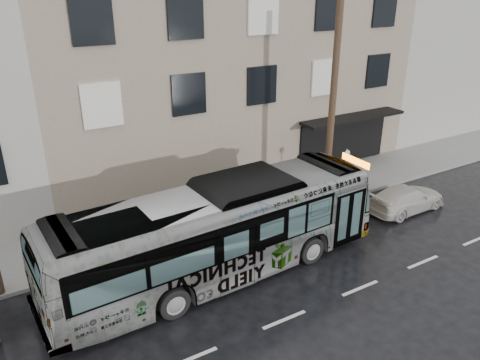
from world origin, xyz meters
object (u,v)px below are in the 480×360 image
object	(u,v)px
utility_pole_front	(332,108)
sign_post	(345,173)
bus	(218,232)
white_sedan	(406,198)

from	to	relation	value
utility_pole_front	sign_post	size ratio (longest dim) A/B	3.75
utility_pole_front	bus	bearing A→B (deg)	-160.27
sign_post	white_sedan	distance (m)	3.01
bus	white_sedan	world-z (taller)	bus
bus	white_sedan	distance (m)	9.89
sign_post	white_sedan	xyz separation A→B (m)	(1.64, -2.41, -0.76)
utility_pole_front	sign_post	xyz separation A→B (m)	(1.10, 0.00, -3.30)
white_sedan	bus	bearing A→B (deg)	89.69
bus	sign_post	bearing A→B (deg)	-75.66
utility_pole_front	sign_post	world-z (taller)	utility_pole_front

